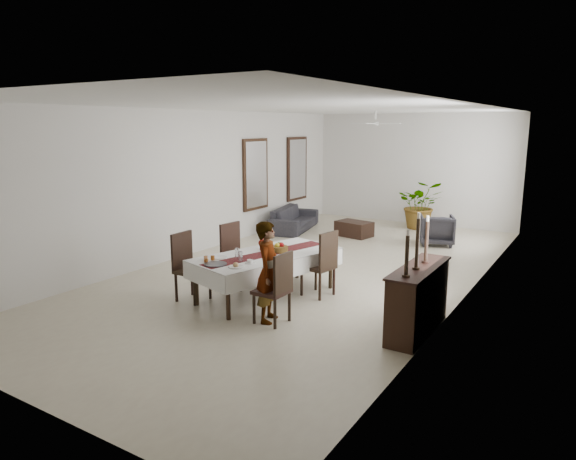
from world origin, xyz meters
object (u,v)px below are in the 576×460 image
at_px(dining_table_top, 267,256).
at_px(sofa, 294,219).
at_px(red_pitcher, 264,244).
at_px(woman, 268,272).
at_px(sideboard_body, 418,301).

distance_m(dining_table_top, sofa, 5.71).
distance_m(dining_table_top, red_pitcher, 0.32).
relative_size(woman, sideboard_body, 0.98).
height_order(dining_table_top, red_pitcher, red_pitcher).
xyz_separation_m(woman, sideboard_body, (2.01, 0.75, -0.29)).
relative_size(woman, sofa, 0.71).
bearing_deg(sideboard_body, woman, -159.57).
height_order(dining_table_top, sideboard_body, sideboard_body).
distance_m(red_pitcher, sideboard_body, 2.91).
bearing_deg(red_pitcher, woman, -52.69).
relative_size(dining_table_top, red_pitcher, 12.00).
height_order(dining_table_top, woman, woman).
height_order(red_pitcher, sideboard_body, red_pitcher).
bearing_deg(sofa, red_pitcher, -167.75).
xyz_separation_m(dining_table_top, sideboard_body, (2.66, -0.15, -0.25)).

